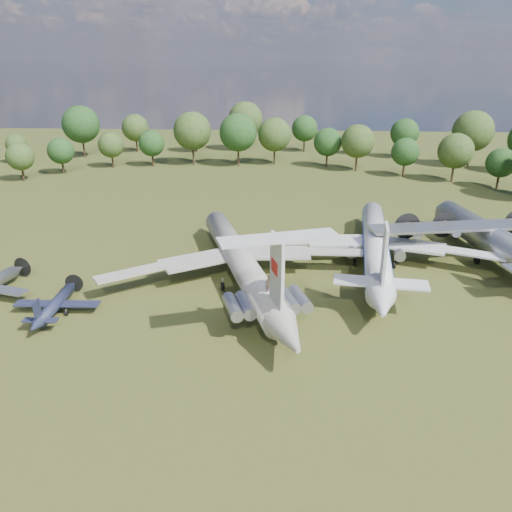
# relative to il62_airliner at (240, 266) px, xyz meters

# --- Properties ---
(ground) EXTENTS (300.00, 300.00, 0.00)m
(ground) POSITION_rel_il62_airliner_xyz_m (-5.30, 0.30, -2.35)
(ground) COLOR #233712
(ground) RESTS_ON ground
(il62_airliner) EXTENTS (50.04, 57.11, 4.71)m
(il62_airliner) POSITION_rel_il62_airliner_xyz_m (0.00, 0.00, 0.00)
(il62_airliner) COLOR silver
(il62_airliner) RESTS_ON ground
(tu104_jet) EXTENTS (40.39, 50.47, 4.65)m
(tu104_jet) POSITION_rel_il62_airliner_xyz_m (18.63, 7.30, -0.03)
(tu104_jet) COLOR silver
(tu104_jet) RESTS_ON ground
(an12_transport) EXTENTS (42.57, 45.94, 5.27)m
(an12_transport) POSITION_rel_il62_airliner_xyz_m (35.76, 9.77, 0.28)
(an12_transport) COLOR #9C9FA4
(an12_transport) RESTS_ON ground
(small_prop_west) EXTENTS (10.18, 13.61, 1.95)m
(small_prop_west) POSITION_rel_il62_airliner_xyz_m (-20.49, -10.28, -1.38)
(small_prop_west) COLOR black
(small_prop_west) RESTS_ON ground
(person_on_il62) EXTENTS (0.83, 0.80, 1.91)m
(person_on_il62) POSITION_rel_il62_airliner_xyz_m (4.11, -12.52, 3.31)
(person_on_il62) COLOR #8C6047
(person_on_il62) RESTS_ON il62_airliner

